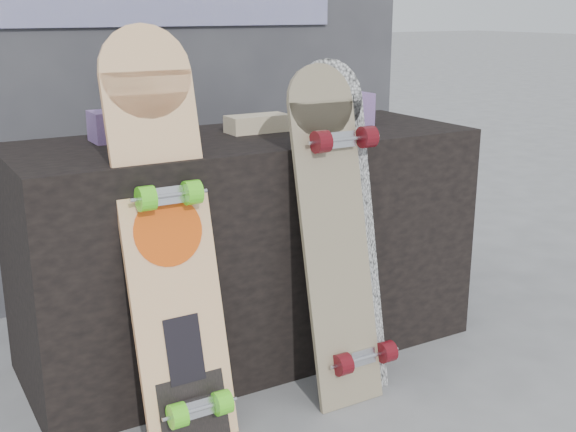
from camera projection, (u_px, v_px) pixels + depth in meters
ground at (323, 409)px, 2.28m from camera, size 60.00×60.00×0.00m
vendor_table at (249, 246)px, 2.59m from camera, size 1.60×0.60×0.80m
booth at (156, 37)px, 3.10m from camera, size 2.40×0.22×2.20m
merch_box_purple at (119, 126)px, 2.38m from camera, size 0.18×0.12×0.10m
merch_box_small at (349, 109)px, 2.70m from camera, size 0.14×0.14×0.12m
merch_box_flat at (257, 123)px, 2.55m from camera, size 0.22×0.10×0.06m
longboard_geisha at (166, 225)px, 2.06m from camera, size 0.27×0.32×1.19m
longboard_celtic at (333, 226)px, 2.26m from camera, size 0.23×0.25×1.06m
longboard_cascadia at (343, 225)px, 2.31m from camera, size 0.24×0.30×1.07m
skateboard_dark at (176, 280)px, 2.07m from camera, size 0.21×0.33×0.92m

